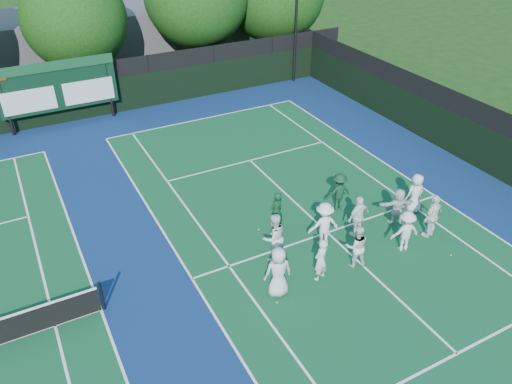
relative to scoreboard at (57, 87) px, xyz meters
name	(u,v)px	position (x,y,z in m)	size (l,w,h in m)	color
ground	(343,247)	(7.01, -15.59, -2.19)	(120.00, 120.00, 0.00)	#173B10
court_apron	(177,284)	(1.01, -14.59, -2.19)	(34.00, 32.00, 0.01)	navy
near_court	(327,233)	(7.01, -14.59, -2.18)	(11.05, 23.85, 0.01)	#104E29
back_fence	(79,96)	(1.01, 0.41, -0.83)	(34.00, 0.08, 3.00)	black
divider_fence_right	(501,149)	(16.01, -14.59, -0.83)	(0.08, 32.00, 3.00)	black
scoreboard	(57,87)	(0.00, 0.00, 0.00)	(6.00, 0.21, 3.55)	black
clubhouse	(113,38)	(5.01, 8.41, -0.19)	(18.00, 6.00, 4.00)	#535358
tree_c	(77,21)	(2.21, 3.99, 2.21)	(5.89, 5.89, 7.51)	#311C0D
tennis_ball_0	(277,302)	(3.49, -16.89, -2.16)	(0.07, 0.07, 0.07)	#BAC316
tennis_ball_1	(355,228)	(8.09, -14.87, -2.16)	(0.07, 0.07, 0.07)	#BAC316
tennis_ball_2	(451,255)	(10.13, -17.75, -2.16)	(0.07, 0.07, 0.07)	#BAC316
tennis_ball_3	(259,230)	(4.78, -13.24, -2.16)	(0.07, 0.07, 0.07)	#BAC316
tennis_ball_4	(272,219)	(5.60, -12.84, -2.16)	(0.07, 0.07, 0.07)	#BAC316
tennis_ball_5	(393,214)	(10.01, -14.83, -2.16)	(0.07, 0.07, 0.07)	#BAC316
player_front_0	(278,272)	(3.74, -16.50, -1.29)	(0.88, 0.57, 1.80)	silver
player_front_1	(321,260)	(5.33, -16.54, -1.40)	(0.58, 0.38, 1.59)	white
player_front_2	(356,246)	(6.79, -16.52, -1.38)	(0.79, 0.61, 1.62)	white
player_front_3	(405,231)	(8.85, -16.64, -1.39)	(1.03, 0.59, 1.60)	silver
player_front_4	(433,216)	(10.27, -16.49, -1.30)	(1.04, 0.43, 1.78)	white
player_back_0	(274,237)	(4.48, -14.91, -1.27)	(0.89, 0.69, 1.83)	white
player_back_1	(324,224)	(6.47, -15.04, -1.32)	(1.13, 0.65, 1.75)	white
player_back_2	(358,216)	(7.89, -15.20, -1.34)	(1.00, 0.41, 1.70)	white
player_back_3	(398,206)	(9.73, -15.25, -1.44)	(1.40, 0.44, 1.51)	silver
player_back_4	(415,193)	(10.87, -14.96, -1.36)	(0.82, 0.53, 1.67)	white
coach_left	(276,212)	(5.39, -13.51, -1.36)	(0.61, 0.40, 1.66)	#0F391F
coach_right	(339,192)	(8.30, -13.41, -1.39)	(1.04, 0.60, 1.60)	#0F3820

